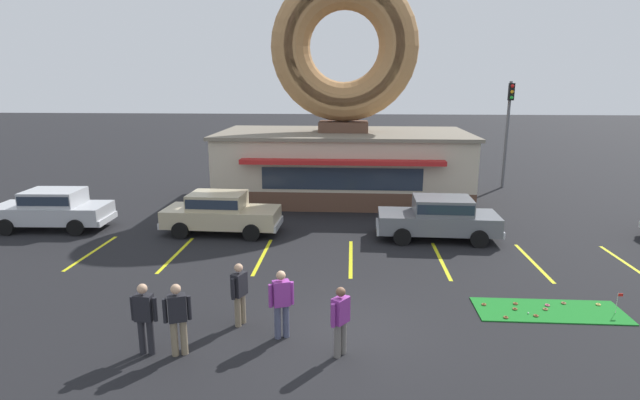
{
  "coord_description": "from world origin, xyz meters",
  "views": [
    {
      "loc": [
        0.09,
        -10.9,
        5.81
      ],
      "look_at": [
        -0.93,
        5.0,
        2.0
      ],
      "focal_mm": 28.0,
      "sensor_mm": 36.0,
      "label": 1
    }
  ],
  "objects_px": {
    "car_champagne": "(220,211)",
    "pedestrian_beanie_man": "(178,316)",
    "car_grey": "(439,217)",
    "pedestrian_hooded_kid": "(145,316)",
    "car_silver": "(53,208)",
    "pedestrian_blue_sweater_man": "(340,318)",
    "traffic_light_pole": "(508,121)",
    "pedestrian_clipboard_woman": "(239,291)",
    "putting_flag_pin": "(619,298)",
    "golf_ball": "(528,313)",
    "pedestrian_leather_jacket_man": "(281,301)",
    "trash_bin": "(457,201)"
  },
  "relations": [
    {
      "from": "car_champagne",
      "to": "car_silver",
      "type": "relative_size",
      "value": 1.0
    },
    {
      "from": "pedestrian_leather_jacket_man",
      "to": "traffic_light_pole",
      "type": "relative_size",
      "value": 0.28
    },
    {
      "from": "car_champagne",
      "to": "pedestrian_hooded_kid",
      "type": "distance_m",
      "value": 8.93
    },
    {
      "from": "car_grey",
      "to": "traffic_light_pole",
      "type": "bearing_deg",
      "value": 61.88
    },
    {
      "from": "putting_flag_pin",
      "to": "car_champagne",
      "type": "distance_m",
      "value": 13.47
    },
    {
      "from": "car_champagne",
      "to": "pedestrian_leather_jacket_man",
      "type": "bearing_deg",
      "value": -66.31
    },
    {
      "from": "pedestrian_clipboard_woman",
      "to": "trash_bin",
      "type": "height_order",
      "value": "pedestrian_clipboard_woman"
    },
    {
      "from": "car_grey",
      "to": "pedestrian_hooded_kid",
      "type": "distance_m",
      "value": 11.59
    },
    {
      "from": "putting_flag_pin",
      "to": "trash_bin",
      "type": "bearing_deg",
      "value": 101.22
    },
    {
      "from": "car_silver",
      "to": "pedestrian_blue_sweater_man",
      "type": "distance_m",
      "value": 14.66
    },
    {
      "from": "pedestrian_clipboard_woman",
      "to": "traffic_light_pole",
      "type": "distance_m",
      "value": 20.37
    },
    {
      "from": "pedestrian_blue_sweater_man",
      "to": "traffic_light_pole",
      "type": "height_order",
      "value": "traffic_light_pole"
    },
    {
      "from": "pedestrian_hooded_kid",
      "to": "traffic_light_pole",
      "type": "relative_size",
      "value": 0.28
    },
    {
      "from": "putting_flag_pin",
      "to": "car_grey",
      "type": "relative_size",
      "value": 0.12
    },
    {
      "from": "putting_flag_pin",
      "to": "car_grey",
      "type": "distance_m",
      "value": 7.01
    },
    {
      "from": "pedestrian_blue_sweater_man",
      "to": "pedestrian_clipboard_woman",
      "type": "height_order",
      "value": "pedestrian_blue_sweater_man"
    },
    {
      "from": "pedestrian_clipboard_woman",
      "to": "traffic_light_pole",
      "type": "xyz_separation_m",
      "value": [
        11.11,
        16.84,
        2.84
      ]
    },
    {
      "from": "pedestrian_blue_sweater_man",
      "to": "trash_bin",
      "type": "height_order",
      "value": "pedestrian_blue_sweater_man"
    },
    {
      "from": "putting_flag_pin",
      "to": "pedestrian_leather_jacket_man",
      "type": "bearing_deg",
      "value": -168.37
    },
    {
      "from": "traffic_light_pole",
      "to": "golf_ball",
      "type": "bearing_deg",
      "value": -103.79
    },
    {
      "from": "car_silver",
      "to": "pedestrian_clipboard_woman",
      "type": "relative_size",
      "value": 2.93
    },
    {
      "from": "putting_flag_pin",
      "to": "pedestrian_hooded_kid",
      "type": "xyz_separation_m",
      "value": [
        -11.23,
        -2.62,
        0.46
      ]
    },
    {
      "from": "pedestrian_leather_jacket_man",
      "to": "pedestrian_hooded_kid",
      "type": "bearing_deg",
      "value": -162.47
    },
    {
      "from": "golf_ball",
      "to": "traffic_light_pole",
      "type": "xyz_separation_m",
      "value": [
        3.89,
        15.87,
        3.66
      ]
    },
    {
      "from": "putting_flag_pin",
      "to": "pedestrian_clipboard_woman",
      "type": "height_order",
      "value": "pedestrian_clipboard_woman"
    },
    {
      "from": "car_champagne",
      "to": "pedestrian_blue_sweater_man",
      "type": "relative_size",
      "value": 2.92
    },
    {
      "from": "car_champagne",
      "to": "car_silver",
      "type": "bearing_deg",
      "value": 179.05
    },
    {
      "from": "car_silver",
      "to": "pedestrian_hooded_kid",
      "type": "height_order",
      "value": "pedestrian_hooded_kid"
    },
    {
      "from": "golf_ball",
      "to": "traffic_light_pole",
      "type": "height_order",
      "value": "traffic_light_pole"
    },
    {
      "from": "car_grey",
      "to": "traffic_light_pole",
      "type": "xyz_separation_m",
      "value": [
        5.15,
        9.63,
        2.84
      ]
    },
    {
      "from": "putting_flag_pin",
      "to": "pedestrian_hooded_kid",
      "type": "bearing_deg",
      "value": -166.85
    },
    {
      "from": "car_silver",
      "to": "pedestrian_blue_sweater_man",
      "type": "relative_size",
      "value": 2.93
    },
    {
      "from": "car_champagne",
      "to": "car_grey",
      "type": "bearing_deg",
      "value": -1.63
    },
    {
      "from": "golf_ball",
      "to": "pedestrian_clipboard_woman",
      "type": "distance_m",
      "value": 7.32
    },
    {
      "from": "car_silver",
      "to": "pedestrian_beanie_man",
      "type": "relative_size",
      "value": 2.82
    },
    {
      "from": "putting_flag_pin",
      "to": "pedestrian_hooded_kid",
      "type": "height_order",
      "value": "pedestrian_hooded_kid"
    },
    {
      "from": "pedestrian_blue_sweater_man",
      "to": "trash_bin",
      "type": "relative_size",
      "value": 1.62
    },
    {
      "from": "golf_ball",
      "to": "car_grey",
      "type": "distance_m",
      "value": 6.42
    },
    {
      "from": "car_champagne",
      "to": "pedestrian_beanie_man",
      "type": "bearing_deg",
      "value": -81.06
    },
    {
      "from": "car_champagne",
      "to": "pedestrian_beanie_man",
      "type": "xyz_separation_m",
      "value": [
        1.4,
        -8.89,
        0.04
      ]
    },
    {
      "from": "car_grey",
      "to": "pedestrian_blue_sweater_man",
      "type": "distance_m",
      "value": 9.15
    },
    {
      "from": "golf_ball",
      "to": "pedestrian_leather_jacket_man",
      "type": "relative_size",
      "value": 0.03
    },
    {
      "from": "car_grey",
      "to": "pedestrian_blue_sweater_man",
      "type": "relative_size",
      "value": 2.91
    },
    {
      "from": "pedestrian_hooded_kid",
      "to": "traffic_light_pole",
      "type": "height_order",
      "value": "traffic_light_pole"
    },
    {
      "from": "car_silver",
      "to": "car_champagne",
      "type": "bearing_deg",
      "value": -0.95
    },
    {
      "from": "golf_ball",
      "to": "putting_flag_pin",
      "type": "xyz_separation_m",
      "value": [
        2.28,
        0.2,
        0.39
      ]
    },
    {
      "from": "golf_ball",
      "to": "pedestrian_leather_jacket_man",
      "type": "height_order",
      "value": "pedestrian_leather_jacket_man"
    },
    {
      "from": "car_silver",
      "to": "trash_bin",
      "type": "xyz_separation_m",
      "value": [
        16.74,
        3.77,
        -0.37
      ]
    },
    {
      "from": "car_champagne",
      "to": "pedestrian_leather_jacket_man",
      "type": "xyz_separation_m",
      "value": [
        3.51,
        -8.01,
        0.04
      ]
    },
    {
      "from": "pedestrian_blue_sweater_man",
      "to": "pedestrian_hooded_kid",
      "type": "bearing_deg",
      "value": -177.1
    }
  ]
}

